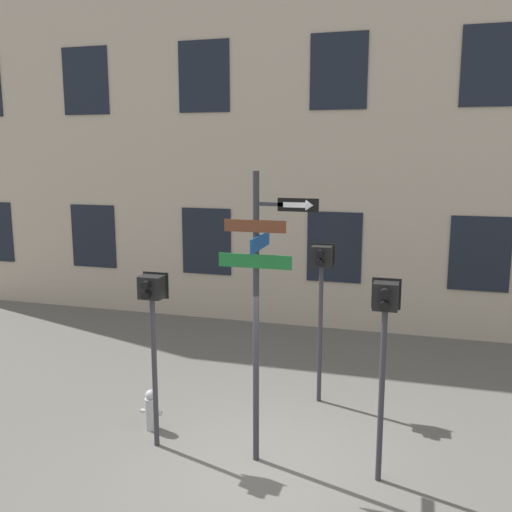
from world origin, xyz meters
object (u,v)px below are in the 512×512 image
at_px(street_sign_pole, 260,293).
at_px(pedestrian_signal_right, 384,327).
at_px(pedestrian_signal_left, 152,313).
at_px(fire_hydrant, 151,410).
at_px(pedestrian_signal_across, 321,280).

xyz_separation_m(street_sign_pole, pedestrian_signal_right, (1.71, -0.04, -0.32)).
height_order(street_sign_pole, pedestrian_signal_left, street_sign_pole).
bearing_deg(street_sign_pole, fire_hydrant, 167.54).
bearing_deg(street_sign_pole, pedestrian_signal_across, 78.10).
bearing_deg(pedestrian_signal_left, pedestrian_signal_across, 46.94).
distance_m(street_sign_pole, pedestrian_signal_left, 1.71).
xyz_separation_m(pedestrian_signal_left, pedestrian_signal_right, (3.37, -0.02, 0.08)).
bearing_deg(fire_hydrant, pedestrian_signal_right, -7.42).
distance_m(pedestrian_signal_left, fire_hydrant, 1.89).
relative_size(street_sign_pole, pedestrian_signal_left, 1.56).
bearing_deg(pedestrian_signal_across, pedestrian_signal_right, -61.80).
height_order(street_sign_pole, pedestrian_signal_across, street_sign_pole).
bearing_deg(pedestrian_signal_left, fire_hydrant, 124.29).
xyz_separation_m(pedestrian_signal_right, fire_hydrant, (-3.69, 0.48, -1.89)).
height_order(pedestrian_signal_left, pedestrian_signal_right, pedestrian_signal_right).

